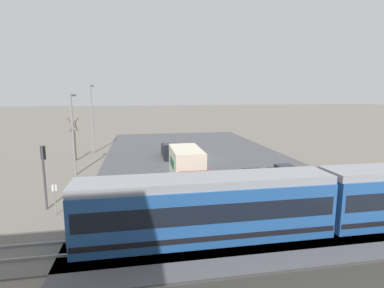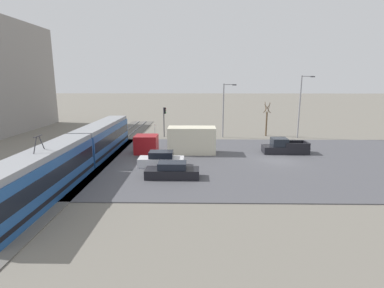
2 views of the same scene
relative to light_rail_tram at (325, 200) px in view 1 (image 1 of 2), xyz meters
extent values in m
plane|color=slate|center=(3.52, -20.10, -1.80)|extent=(320.00, 320.00, 0.00)
cube|color=#4C4C51|center=(3.52, -20.10, -1.76)|extent=(23.00, 47.71, 0.08)
cube|color=#5B5954|center=(3.52, 0.00, -1.76)|extent=(60.91, 4.40, 0.08)
cube|color=gray|center=(3.52, -0.72, -1.65)|extent=(59.69, 0.10, 0.14)
cube|color=gray|center=(3.52, 0.72, -1.65)|extent=(59.69, 0.10, 0.14)
cube|color=#235193|center=(7.28, 0.00, -0.17)|extent=(14.20, 2.63, 3.09)
cube|color=black|center=(7.28, 0.00, 0.20)|extent=(13.78, 2.66, 1.03)
cube|color=black|center=(7.28, 0.00, -1.13)|extent=(14.06, 2.67, 0.29)
cube|color=gray|center=(7.28, 0.00, 1.60)|extent=(14.20, 2.42, 0.44)
cube|color=maroon|center=(6.66, -5.28, -0.65)|extent=(2.56, 2.61, 2.12)
cube|color=beige|center=(6.66, -10.67, -0.15)|extent=(2.56, 5.55, 3.12)
cube|color=#196B38|center=(7.95, -10.67, 0.16)|extent=(0.02, 2.78, 0.78)
cube|color=black|center=(6.91, -21.76, -1.28)|extent=(2.04, 5.25, 0.86)
cube|color=black|center=(6.91, -21.02, -0.38)|extent=(1.88, 1.78, 0.94)
cube|color=black|center=(7.85, -22.86, -0.60)|extent=(0.12, 2.62, 0.50)
cube|color=black|center=(5.97, -22.86, -0.60)|extent=(0.12, 2.62, 0.50)
cube|color=black|center=(6.91, -24.27, -0.60)|extent=(1.88, 0.21, 0.50)
cube|color=red|center=(7.70, -24.35, -1.02)|extent=(0.14, 0.04, 0.18)
cube|color=silver|center=(1.18, -7.69, -1.27)|extent=(1.78, 4.54, 0.88)
cube|color=black|center=(1.18, -7.69, -0.51)|extent=(1.53, 2.36, 0.65)
cube|color=black|center=(-2.45, -9.09, -1.30)|extent=(1.80, 4.77, 0.82)
cube|color=black|center=(-2.45, -9.09, -0.59)|extent=(1.55, 2.48, 0.60)
cylinder|color=#47474C|center=(17.36, -6.23, 0.46)|extent=(0.16, 0.16, 4.51)
cube|color=black|center=(17.36, -6.41, 2.24)|extent=(0.28, 0.22, 0.95)
sphere|color=#390606|center=(17.36, -6.53, 2.56)|extent=(0.18, 0.18, 0.18)
sphere|color=#3C2C06|center=(17.36, -6.53, 2.24)|extent=(0.18, 0.18, 0.18)
sphere|color=green|center=(17.36, -6.53, 1.92)|extent=(0.18, 0.18, 0.18)
cylinder|color=brown|center=(18.42, -22.07, 0.05)|extent=(0.24, 0.24, 3.69)
cylinder|color=brown|center=(18.67, -22.07, 2.47)|extent=(0.09, 1.03, 1.41)
cylinder|color=brown|center=(18.42, -21.82, 2.60)|extent=(1.24, 0.09, 1.71)
cylinder|color=brown|center=(18.17, -22.07, 2.47)|extent=(0.09, 1.03, 1.41)
cylinder|color=brown|center=(18.42, -22.32, 2.60)|extent=(1.24, 0.09, 1.71)
cylinder|color=gray|center=(16.89, -26.48, 2.81)|extent=(0.20, 0.20, 9.22)
cylinder|color=gray|center=(16.89, -27.28, 7.31)|extent=(0.12, 1.60, 0.12)
cube|color=#515156|center=(16.89, -28.03, 7.25)|extent=(0.36, 0.60, 0.18)
cylinder|color=gray|center=(17.14, -15.21, 2.23)|extent=(0.20, 0.20, 8.05)
cylinder|color=gray|center=(17.14, -16.01, 6.13)|extent=(0.12, 1.60, 0.12)
cube|color=#515156|center=(17.14, -16.76, 6.07)|extent=(0.36, 0.60, 0.18)
cylinder|color=gray|center=(16.43, -4.93, -0.72)|extent=(0.06, 0.06, 2.14)
cube|color=white|center=(16.43, -4.96, 0.13)|extent=(0.32, 0.02, 0.44)
cube|color=red|center=(16.43, -4.98, 0.13)|extent=(0.31, 0.01, 0.10)
camera|label=1|loc=(10.83, 15.35, 6.34)|focal=28.00mm
camera|label=2|loc=(-27.87, -11.28, 6.86)|focal=28.00mm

